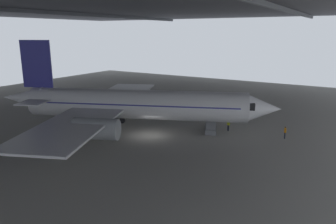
# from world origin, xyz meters

# --- Properties ---
(ground_plane) EXTENTS (110.00, 110.00, 0.00)m
(ground_plane) POSITION_xyz_m (0.00, 0.00, 0.00)
(ground_plane) COLOR gray
(airplane_main) EXTENTS (38.30, 38.37, 12.40)m
(airplane_main) POSITION_xyz_m (1.04, 3.70, 3.62)
(airplane_main) COLOR white
(airplane_main) RESTS_ON ground_plane
(boarding_stairs) EXTENTS (4.60, 2.97, 4.85)m
(boarding_stairs) POSITION_xyz_m (5.89, -6.27, 0.75)
(boarding_stairs) COLOR slate
(boarding_stairs) RESTS_ON ground_plane
(crew_worker_near_nose) EXTENTS (0.52, 0.33, 1.67)m
(crew_worker_near_nose) POSITION_xyz_m (7.79, -15.83, 0.95)
(crew_worker_near_nose) COLOR #232838
(crew_worker_near_nose) RESTS_ON ground_plane
(crew_worker_by_stairs) EXTENTS (0.40, 0.45, 1.69)m
(crew_worker_by_stairs) POSITION_xyz_m (7.23, -8.33, 0.96)
(crew_worker_by_stairs) COLOR #232838
(crew_worker_by_stairs) RESTS_ON ground_plane
(baggage_tug) EXTENTS (1.95, 2.49, 0.90)m
(baggage_tug) POSITION_xyz_m (3.65, 13.80, 0.53)
(baggage_tug) COLOR yellow
(baggage_tug) RESTS_ON ground_plane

